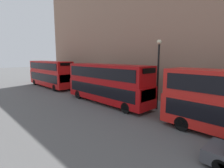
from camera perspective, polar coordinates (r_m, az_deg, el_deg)
name	(u,v)px	position (r m, az deg, el deg)	size (l,w,h in m)	color
bus_second_in_queue	(107,82)	(18.75, -1.79, 0.67)	(2.59, 10.94, 4.19)	#B20C0F
bus_third_in_queue	(50,73)	(30.79, -19.61, 3.45)	(2.59, 11.19, 4.32)	red
street_lamp	(158,67)	(16.84, 14.86, 5.34)	(0.44, 0.44, 6.54)	black
pedestrian	(142,97)	(18.88, 9.62, -4.17)	(0.36, 0.36, 1.67)	maroon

